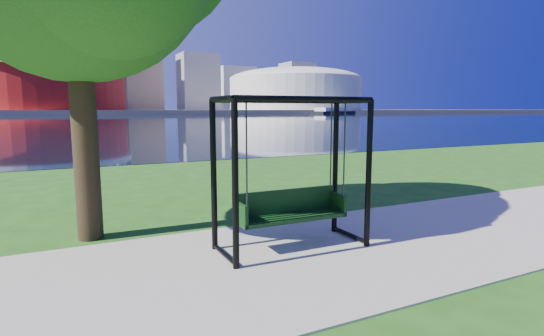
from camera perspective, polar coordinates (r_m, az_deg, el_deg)
ground at (r=6.87m, az=-2.14°, el=-11.32°), size 900.00×900.00×0.00m
path at (r=6.44m, az=-0.26°, el=-12.51°), size 120.00×4.00×0.03m
river at (r=107.97m, az=-25.35°, el=5.94°), size 900.00×180.00×0.02m
far_bank at (r=311.93m, az=-26.34°, el=6.84°), size 900.00×228.00×2.00m
stadium at (r=241.32m, az=-28.79°, el=9.77°), size 83.00×83.00×32.00m
arena at (r=277.81m, az=3.17°, el=10.68°), size 84.00×84.00×26.56m
skyline at (r=327.04m, az=-27.51°, el=12.92°), size 392.00×66.00×96.50m
swing at (r=6.80m, az=2.60°, el=-1.20°), size 2.41×1.06×2.46m
barge at (r=231.29m, az=8.26°, el=7.61°), size 33.00×20.45×3.22m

